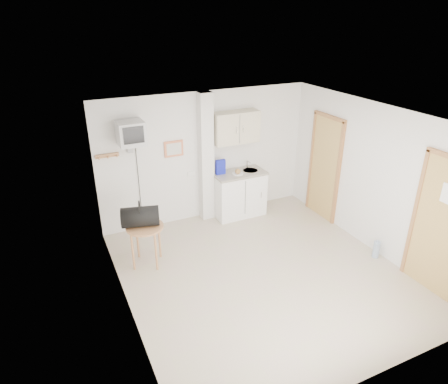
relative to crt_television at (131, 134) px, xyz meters
name	(u,v)px	position (x,y,z in m)	size (l,w,h in m)	color
ground	(262,273)	(1.45, -2.02, -1.94)	(4.50, 4.50, 0.00)	#B5A28E
room_envelope	(277,180)	(1.69, -1.93, -0.40)	(4.24, 4.54, 2.55)	white
kitchenette	(238,177)	(2.02, -0.02, -1.13)	(1.03, 0.58, 2.10)	white
crt_television	(131,134)	(0.00, 0.00, 0.00)	(0.44, 0.45, 2.15)	slate
round_table	(145,232)	(-0.13, -0.97, -1.34)	(0.60, 0.60, 0.70)	#B07645
duffel_bag	(140,217)	(-0.17, -0.94, -1.07)	(0.65, 0.46, 0.44)	black
water_bottle	(376,249)	(3.41, -2.44, -1.79)	(0.11, 0.11, 0.33)	#91A9C5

